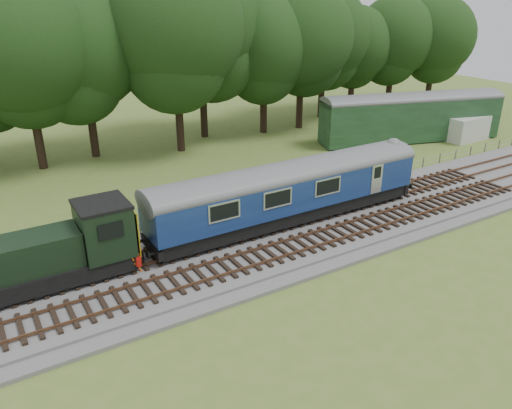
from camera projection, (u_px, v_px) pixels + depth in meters
ground at (295, 236)px, 29.83m from camera, size 120.00×120.00×0.00m
ballast at (296, 234)px, 29.76m from camera, size 70.00×7.00×0.35m
track_north at (282, 222)px, 30.76m from camera, size 67.20×2.40×0.21m
track_south at (312, 241)px, 28.41m from camera, size 67.20×2.40×0.21m
fence at (256, 210)px, 33.36m from camera, size 64.00×0.12×1.00m
tree_line at (160, 146)px, 47.08m from camera, size 70.00×8.00×18.00m
dmu_railcar at (290, 187)px, 30.12m from camera, size 18.05×2.86×3.88m
shunter_loco at (49, 255)px, 23.72m from camera, size 8.91×2.60×3.38m
worker at (136, 256)px, 25.03m from camera, size 0.82×0.69×1.92m
parked_coach at (411, 115)px, 47.81m from camera, size 17.95×8.15×4.55m
shed at (350, 130)px, 47.89m from camera, size 3.88×3.88×2.40m
caravan at (467, 128)px, 48.68m from camera, size 4.84×2.50×2.32m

